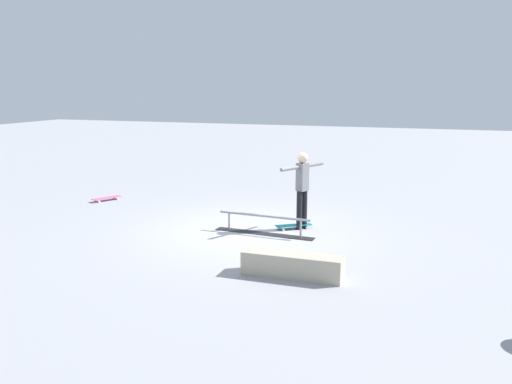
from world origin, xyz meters
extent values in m
plane|color=#9E9EA3|center=(0.00, 0.00, 0.00)|extent=(60.00, 60.00, 0.00)
cube|color=black|center=(-0.35, 0.12, 0.01)|extent=(2.20, 0.37, 0.01)
cylinder|color=gray|center=(-1.17, 0.16, 0.20)|extent=(0.04, 0.04, 0.39)
cylinder|color=gray|center=(0.46, 0.07, 0.20)|extent=(0.04, 0.04, 0.39)
cylinder|color=gray|center=(-0.35, 0.12, 0.39)|extent=(2.03, 0.17, 0.05)
cube|color=#B2A893|center=(-1.60, 2.35, 0.19)|extent=(1.66, 0.42, 0.39)
cylinder|color=black|center=(-1.03, -0.64, 0.42)|extent=(0.17, 0.17, 0.85)
cylinder|color=black|center=(-0.96, -0.49, 0.42)|extent=(0.17, 0.17, 0.85)
cube|color=slate|center=(-0.99, -0.56, 1.15)|extent=(0.27, 0.28, 0.60)
sphere|color=beige|center=(-0.99, -0.56, 1.56)|extent=(0.23, 0.23, 0.23)
cylinder|color=slate|center=(-1.16, -0.92, 1.38)|extent=(0.32, 0.54, 0.08)
cylinder|color=slate|center=(-0.82, -0.21, 1.38)|extent=(0.32, 0.54, 0.08)
cube|color=teal|center=(-0.83, -0.50, 0.08)|extent=(0.76, 0.63, 0.02)
cylinder|color=white|center=(-0.98, -0.75, 0.03)|extent=(0.06, 0.06, 0.05)
cylinder|color=white|center=(-1.12, -0.56, 0.03)|extent=(0.06, 0.06, 0.05)
cylinder|color=white|center=(-0.54, -0.43, 0.03)|extent=(0.06, 0.06, 0.05)
cylinder|color=white|center=(-0.68, -0.24, 0.03)|extent=(0.06, 0.06, 0.05)
cube|color=#E05993|center=(4.73, -1.55, 0.08)|extent=(0.56, 0.80, 0.02)
cylinder|color=white|center=(4.70, -1.85, 0.03)|extent=(0.05, 0.06, 0.05)
cylinder|color=white|center=(4.50, -1.74, 0.03)|extent=(0.05, 0.06, 0.05)
cylinder|color=white|center=(4.96, -1.37, 0.03)|extent=(0.05, 0.06, 0.05)
cylinder|color=white|center=(4.76, -1.26, 0.03)|extent=(0.05, 0.06, 0.05)
camera|label=1|loc=(-3.79, 10.26, 3.07)|focal=36.93mm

